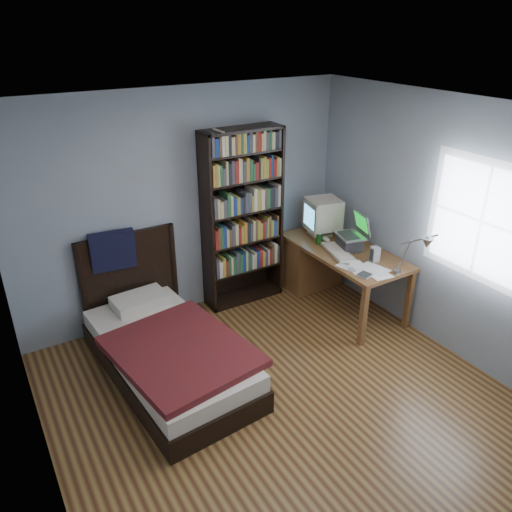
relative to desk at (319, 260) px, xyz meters
name	(u,v)px	position (x,y,z in m)	size (l,w,h in m)	color
room	(302,286)	(-1.48, -1.63, 0.84)	(4.20, 4.24, 2.50)	#4A2816
desk	(319,260)	(0.00, 0.00, 0.00)	(0.75, 1.56, 0.73)	brown
crt_monitor	(322,215)	(0.03, 0.04, 0.57)	(0.46, 0.43, 0.45)	beige
laptop	(351,239)	(0.07, -0.45, 0.43)	(0.40, 0.39, 0.41)	#2D2D30
desk_lamp	(423,246)	(-0.04, -1.52, 0.79)	(0.23, 0.50, 0.59)	#99999E
keyboard	(338,252)	(-0.13, -0.49, 0.33)	(0.20, 0.51, 0.04)	#B7B199
speaker	(375,254)	(0.08, -0.84, 0.40)	(0.08, 0.08, 0.17)	#99999B
soda_can	(319,239)	(-0.15, -0.16, 0.38)	(0.07, 0.07, 0.13)	#083E10
mouse	(326,239)	(-0.03, -0.14, 0.33)	(0.07, 0.12, 0.04)	silver
phone_silver	(345,264)	(-0.24, -0.74, 0.32)	(0.05, 0.09, 0.02)	#AFAFB4
phone_grey	(352,269)	(-0.27, -0.88, 0.33)	(0.05, 0.09, 0.02)	#99999B
external_drive	(365,275)	(-0.25, -1.04, 0.33)	(0.11, 0.11, 0.02)	#99999B
bookshelf	(243,219)	(-0.90, 0.30, 0.62)	(0.92, 0.30, 2.05)	black
bed	(165,347)	(-2.22, -0.50, -0.16)	(1.23, 2.11, 1.16)	black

